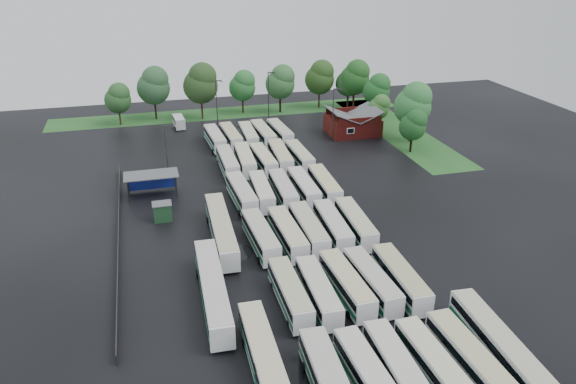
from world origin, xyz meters
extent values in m
plane|color=black|center=(0.00, 0.00, 0.00)|extent=(160.00, 160.00, 0.00)
cube|color=maroon|center=(24.00, 42.80, 1.70)|extent=(10.00, 8.00, 3.40)
cube|color=#4C4F51|center=(21.50, 42.80, 4.30)|extent=(5.07, 8.60, 2.19)
cube|color=#4C4F51|center=(26.50, 42.80, 4.30)|extent=(5.07, 8.60, 2.19)
cube|color=maroon|center=(24.00, 38.80, 3.90)|extent=(9.00, 0.20, 1.20)
cube|color=silver|center=(22.00, 38.75, 2.00)|extent=(1.60, 0.12, 1.20)
cylinder|color=#2D2D30|center=(-20.80, 20.00, 1.70)|extent=(0.16, 0.16, 3.40)
cylinder|color=#2D2D30|center=(-13.60, 20.00, 1.70)|extent=(0.16, 0.16, 3.40)
cylinder|color=#2D2D30|center=(-20.80, 23.20, 1.70)|extent=(0.16, 0.16, 3.40)
cylinder|color=#2D2D30|center=(-13.60, 23.20, 1.70)|extent=(0.16, 0.16, 3.40)
cube|color=#4C4F51|center=(-17.20, 21.60, 3.50)|extent=(8.20, 4.20, 0.15)
cube|color=navy|center=(-17.20, 23.50, 1.60)|extent=(7.60, 0.08, 2.60)
cube|color=#173E1F|center=(-16.20, 12.60, 1.25)|extent=(2.50, 2.00, 2.50)
cube|color=#4C4F51|center=(-16.20, 12.60, 2.56)|extent=(2.70, 2.20, 0.12)
cube|color=#225720|center=(2.00, 64.80, 0.01)|extent=(80.00, 10.00, 0.01)
cube|color=#225720|center=(34.00, 42.80, 0.01)|extent=(10.00, 50.00, 0.01)
cube|color=#2D2D30|center=(-22.20, 8.00, 0.60)|extent=(0.10, 50.00, 1.20)
cube|color=silver|center=(-4.56, -25.87, 1.77)|extent=(2.91, 11.72, 2.67)
cube|color=black|center=(-4.56, -25.87, 2.30)|extent=(2.95, 11.26, 0.85)
cube|color=#ACAB9D|center=(-4.56, -25.87, 3.15)|extent=(2.80, 11.37, 0.12)
cylinder|color=black|center=(-4.56, -22.15, 0.44)|extent=(2.47, 0.93, 0.93)
cube|color=silver|center=(-1.02, -26.17, 1.69)|extent=(2.71, 11.16, 2.54)
cube|color=black|center=(-1.02, -26.17, 2.19)|extent=(2.75, 10.72, 0.81)
cube|color=#165735|center=(-1.02, -26.17, 1.13)|extent=(2.75, 10.94, 0.56)
cube|color=beige|center=(-1.02, -26.17, 3.00)|extent=(2.61, 10.82, 0.11)
cylinder|color=black|center=(-1.02, -22.62, 0.42)|extent=(2.35, 0.89, 0.89)
cube|color=silver|center=(1.80, -25.94, 1.70)|extent=(2.61, 11.25, 2.57)
cube|color=black|center=(1.80, -25.94, 2.22)|extent=(2.65, 10.80, 0.82)
cube|color=#075834|center=(1.80, -25.94, 1.14)|extent=(2.65, 11.03, 0.56)
cube|color=beige|center=(1.80, -25.94, 3.03)|extent=(2.50, 10.91, 0.11)
cylinder|color=black|center=(1.80, -22.36, 0.42)|extent=(2.38, 0.90, 0.90)
cube|color=silver|center=(5.13, -26.30, 1.68)|extent=(2.60, 11.12, 2.53)
cube|color=black|center=(5.13, -26.30, 2.19)|extent=(2.64, 10.68, 0.81)
cube|color=#074F2B|center=(5.13, -26.30, 1.12)|extent=(2.64, 10.90, 0.56)
cube|color=beige|center=(5.13, -26.30, 3.00)|extent=(2.50, 10.78, 0.11)
cylinder|color=black|center=(5.13, -22.76, 0.41)|extent=(2.35, 0.88, 0.88)
cube|color=silver|center=(8.59, -26.27, 1.73)|extent=(2.64, 11.45, 2.61)
cube|color=black|center=(8.59, -26.27, 2.26)|extent=(2.68, 11.00, 0.84)
cube|color=#084726|center=(8.59, -26.27, 1.16)|extent=(2.68, 11.22, 0.57)
cube|color=tan|center=(8.59, -26.27, 3.09)|extent=(2.53, 11.11, 0.11)
cylinder|color=black|center=(8.59, -22.63, 0.43)|extent=(2.42, 0.91, 0.91)
cube|color=silver|center=(-4.23, -12.07, 1.69)|extent=(2.36, 11.14, 2.55)
cube|color=black|center=(-4.23, -12.07, 2.20)|extent=(2.41, 10.69, 0.82)
cube|color=#154F32|center=(-4.23, -12.07, 1.13)|extent=(2.40, 10.92, 0.56)
cube|color=#ADAB87|center=(-4.23, -12.07, 3.01)|extent=(2.26, 10.80, 0.11)
cylinder|color=black|center=(-4.23, -15.64, 0.42)|extent=(2.37, 0.89, 0.89)
cylinder|color=black|center=(-4.23, -8.51, 0.42)|extent=(2.37, 0.89, 0.89)
cube|color=silver|center=(-1.24, -12.60, 1.69)|extent=(2.64, 11.16, 2.54)
cube|color=black|center=(-1.24, -12.60, 2.20)|extent=(2.68, 10.72, 0.81)
cube|color=#05482A|center=(-1.24, -12.60, 1.13)|extent=(2.68, 10.94, 0.56)
cube|color=beige|center=(-1.24, -12.60, 3.01)|extent=(2.54, 10.83, 0.11)
cylinder|color=black|center=(-1.24, -16.15, 0.42)|extent=(2.36, 0.89, 0.89)
cylinder|color=black|center=(-1.24, -9.05, 0.42)|extent=(2.36, 0.89, 0.89)
cube|color=silver|center=(2.18, -12.08, 1.72)|extent=(2.75, 11.38, 2.59)
cube|color=black|center=(2.18, -12.08, 2.24)|extent=(2.80, 10.93, 0.83)
cube|color=#105932|center=(2.18, -12.08, 1.15)|extent=(2.79, 11.16, 0.57)
cube|color=#BFB387|center=(2.18, -12.08, 3.06)|extent=(2.65, 11.04, 0.11)
cylinder|color=black|center=(2.18, -15.70, 0.42)|extent=(2.40, 0.90, 0.90)
cylinder|color=black|center=(2.18, -8.46, 0.42)|extent=(2.40, 0.90, 0.90)
cube|color=silver|center=(5.13, -12.12, 1.70)|extent=(2.78, 11.27, 2.56)
cube|color=black|center=(5.13, -12.12, 2.21)|extent=(2.82, 10.83, 0.82)
cube|color=#065733|center=(5.13, -12.12, 1.14)|extent=(2.82, 11.05, 0.56)
cube|color=#ADAC98|center=(5.13, -12.12, 3.03)|extent=(2.67, 10.93, 0.11)
cylinder|color=black|center=(5.13, -15.70, 0.42)|extent=(2.38, 0.90, 0.90)
cylinder|color=black|center=(5.13, -8.54, 0.42)|extent=(2.38, 0.90, 0.90)
cube|color=silver|center=(8.41, -12.56, 1.74)|extent=(2.65, 11.52, 2.63)
cube|color=black|center=(8.41, -12.56, 2.27)|extent=(2.70, 11.06, 0.84)
cube|color=#175739|center=(8.41, -12.56, 1.17)|extent=(2.70, 11.29, 0.58)
cube|color=tan|center=(8.41, -12.56, 3.11)|extent=(2.55, 11.17, 0.11)
cylinder|color=black|center=(8.41, -16.23, 0.43)|extent=(2.44, 0.92, 0.92)
cylinder|color=black|center=(8.41, -8.90, 0.43)|extent=(2.44, 0.92, 0.92)
cube|color=silver|center=(-4.54, 1.13, 1.73)|extent=(2.82, 11.43, 2.60)
cube|color=black|center=(-4.54, 1.13, 2.25)|extent=(2.86, 10.98, 0.83)
cube|color=#0F4E31|center=(-4.54, 1.13, 1.15)|extent=(2.86, 11.21, 0.57)
cube|color=#AFAA96|center=(-4.54, 1.13, 3.07)|extent=(2.71, 11.09, 0.11)
cylinder|color=black|center=(-4.54, -2.50, 0.43)|extent=(2.41, 0.91, 0.91)
cylinder|color=black|center=(-4.54, 4.76, 0.43)|extent=(2.41, 0.91, 0.91)
cube|color=silver|center=(-1.05, 0.86, 1.74)|extent=(2.62, 11.52, 2.63)
cube|color=black|center=(-1.05, 0.86, 2.27)|extent=(2.67, 11.06, 0.84)
cube|color=#0B4A2D|center=(-1.05, 0.86, 1.17)|extent=(2.67, 11.29, 0.58)
cube|color=#BEB58B|center=(-1.05, 0.86, 3.11)|extent=(2.52, 11.17, 0.11)
cylinder|color=black|center=(-1.05, -2.81, 0.43)|extent=(2.44, 0.92, 0.92)
cylinder|color=black|center=(-1.05, 4.53, 0.43)|extent=(2.44, 0.92, 0.92)
cube|color=silver|center=(1.89, 1.28, 1.78)|extent=(2.57, 11.74, 2.68)
cube|color=black|center=(1.89, 1.28, 2.32)|extent=(2.63, 11.27, 0.86)
cube|color=#095230|center=(1.89, 1.28, 1.19)|extent=(2.62, 11.50, 0.59)
cube|color=#AAA88D|center=(1.89, 1.28, 3.17)|extent=(2.47, 11.38, 0.12)
cylinder|color=black|center=(1.89, -2.47, 0.44)|extent=(2.49, 0.94, 0.94)
cylinder|color=black|center=(1.89, 5.03, 0.44)|extent=(2.49, 0.94, 0.94)
cube|color=silver|center=(5.24, 1.33, 1.74)|extent=(2.95, 11.58, 2.63)
cube|color=black|center=(5.24, 1.33, 2.27)|extent=(2.98, 11.12, 0.84)
cube|color=#0F5A3B|center=(5.24, 1.33, 1.17)|extent=(2.98, 11.35, 0.58)
cube|color=#B6B5A6|center=(5.24, 1.33, 3.11)|extent=(2.83, 11.23, 0.11)
cylinder|color=black|center=(5.24, -2.34, 0.43)|extent=(2.44, 0.92, 0.92)
cylinder|color=black|center=(5.24, 5.00, 0.43)|extent=(2.44, 0.92, 0.92)
cube|color=silver|center=(8.43, 1.23, 1.76)|extent=(2.98, 11.65, 2.65)
cube|color=black|center=(8.43, 1.23, 2.29)|extent=(3.01, 11.19, 0.85)
cube|color=#115834|center=(8.43, 1.23, 1.17)|extent=(3.02, 11.42, 0.58)
cube|color=#B5B38F|center=(8.43, 1.23, 3.13)|extent=(2.87, 11.30, 0.12)
cylinder|color=black|center=(8.43, -2.46, 0.43)|extent=(2.45, 0.92, 0.92)
cylinder|color=black|center=(8.43, 4.93, 0.43)|extent=(2.45, 0.92, 0.92)
cube|color=silver|center=(-4.43, 14.81, 1.75)|extent=(2.87, 11.59, 2.64)
cube|color=black|center=(-4.43, 14.81, 2.28)|extent=(2.91, 11.14, 0.84)
cube|color=#0E5232|center=(-4.43, 14.81, 1.17)|extent=(2.91, 11.37, 0.58)
cube|color=#B5B4A3|center=(-4.43, 14.81, 3.12)|extent=(2.76, 11.25, 0.12)
cylinder|color=black|center=(-4.43, 11.13, 0.43)|extent=(2.45, 0.92, 0.92)
cylinder|color=black|center=(-4.43, 18.50, 0.43)|extent=(2.45, 0.92, 0.92)
cube|color=silver|center=(-1.35, 14.91, 1.69)|extent=(2.87, 11.20, 2.54)
cube|color=black|center=(-1.35, 14.91, 2.20)|extent=(2.90, 10.76, 0.81)
cube|color=#054F2C|center=(-1.35, 14.91, 1.13)|extent=(2.90, 10.98, 0.56)
cube|color=beige|center=(-1.35, 14.91, 3.01)|extent=(2.76, 10.86, 0.11)
cylinder|color=black|center=(-1.35, 11.36, 0.42)|extent=(2.36, 0.89, 0.89)
cylinder|color=black|center=(-1.35, 18.46, 0.42)|extent=(2.36, 0.89, 0.89)
cube|color=silver|center=(1.93, 14.62, 1.72)|extent=(2.74, 11.36, 2.59)
cube|color=black|center=(1.93, 14.62, 2.23)|extent=(2.78, 10.91, 0.83)
cube|color=#165032|center=(1.93, 14.62, 1.15)|extent=(2.78, 11.13, 0.57)
cube|color=#AAA99E|center=(1.93, 14.62, 3.06)|extent=(2.63, 11.02, 0.11)
cylinder|color=black|center=(1.93, 11.01, 0.42)|extent=(2.40, 0.90, 0.90)
cylinder|color=black|center=(1.93, 18.23, 0.42)|extent=(2.40, 0.90, 0.90)
cube|color=silver|center=(5.22, 14.74, 1.72)|extent=(2.44, 11.34, 2.60)
cube|color=black|center=(5.22, 14.74, 2.24)|extent=(2.49, 10.89, 0.83)
cube|color=#165937|center=(5.22, 14.74, 1.15)|extent=(2.49, 11.12, 0.57)
cube|color=beige|center=(5.22, 14.74, 3.07)|extent=(2.34, 11.00, 0.11)
cylinder|color=black|center=(5.22, 11.11, 0.42)|extent=(2.41, 0.91, 0.91)
cylinder|color=black|center=(5.22, 18.36, 0.42)|extent=(2.41, 0.91, 0.91)
cube|color=silver|center=(8.55, 14.66, 1.75)|extent=(2.83, 11.59, 2.64)
cube|color=black|center=(8.55, 14.66, 2.28)|extent=(2.87, 11.13, 0.84)
cube|color=#044E2B|center=(8.55, 14.66, 1.17)|extent=(2.87, 11.36, 0.58)
cube|color=#C0BB86|center=(8.55, 14.66, 3.12)|extent=(2.72, 11.24, 0.12)
cylinder|color=black|center=(8.55, 10.98, 0.43)|extent=(2.44, 0.92, 0.92)
cylinder|color=black|center=(8.55, 18.34, 0.43)|extent=(2.44, 0.92, 0.92)
cube|color=silver|center=(-4.29, 28.36, 1.73)|extent=(2.45, 11.38, 2.60)
cube|color=black|center=(-4.29, 28.36, 2.25)|extent=(2.50, 10.92, 0.83)
cube|color=#04502D|center=(-4.29, 28.36, 1.16)|extent=(2.49, 11.15, 0.57)
cube|color=#B1B0A1|center=(-4.29, 28.36, 3.08)|extent=(2.35, 11.04, 0.11)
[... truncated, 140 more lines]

